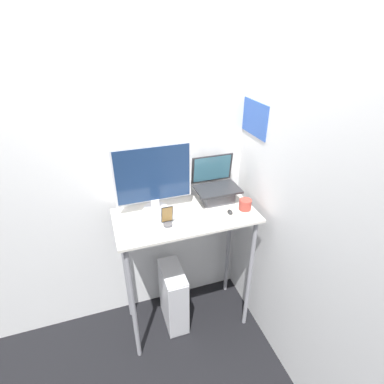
{
  "coord_description": "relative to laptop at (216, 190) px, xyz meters",
  "views": [
    {
      "loc": [
        -0.54,
        -1.49,
        2.34
      ],
      "look_at": [
        0.05,
        0.25,
        1.31
      ],
      "focal_mm": 28.0,
      "sensor_mm": 36.0,
      "label": 1
    }
  ],
  "objects": [
    {
      "name": "ground_plane",
      "position": [
        -0.29,
        -0.38,
        -1.22
      ],
      "size": [
        12.0,
        12.0,
        0.0
      ],
      "primitive_type": "plane",
      "color": "black"
    },
    {
      "name": "wall_back",
      "position": [
        -0.29,
        0.21,
        0.08
      ],
      "size": [
        6.0,
        0.05,
        2.6
      ],
      "color": "silver",
      "rests_on": "ground_plane"
    },
    {
      "name": "wall_side_right",
      "position": [
        0.31,
        -0.38,
        0.08
      ],
      "size": [
        0.06,
        6.0,
        2.6
      ],
      "color": "silver",
      "rests_on": "ground_plane"
    },
    {
      "name": "desk",
      "position": [
        -0.29,
        -0.12,
        -0.29
      ],
      "size": [
        1.04,
        0.51,
        1.13
      ],
      "color": "beige",
      "rests_on": "ground_plane"
    },
    {
      "name": "laptop",
      "position": [
        0.0,
        0.0,
        0.0
      ],
      "size": [
        0.33,
        0.26,
        0.34
      ],
      "color": "#4C4C51",
      "rests_on": "desk"
    },
    {
      "name": "monitor",
      "position": [
        -0.49,
        0.01,
        0.16
      ],
      "size": [
        0.55,
        0.19,
        0.51
      ],
      "color": "silver",
      "rests_on": "desk"
    },
    {
      "name": "keyboard",
      "position": [
        -0.2,
        -0.23,
        -0.08
      ],
      "size": [
        0.31,
        0.09,
        0.02
      ],
      "color": "white",
      "rests_on": "desk"
    },
    {
      "name": "mouse",
      "position": [
        0.02,
        -0.21,
        -0.08
      ],
      "size": [
        0.04,
        0.06,
        0.03
      ],
      "color": "#262626",
      "rests_on": "desk"
    },
    {
      "name": "cell_phone",
      "position": [
        -0.45,
        -0.21,
        -0.04
      ],
      "size": [
        0.08,
        0.06,
        0.15
      ],
      "color": "#4C4C51",
      "rests_on": "desk"
    },
    {
      "name": "computer_tower",
      "position": [
        -0.4,
        -0.1,
        -0.93
      ],
      "size": [
        0.17,
        0.37,
        0.58
      ],
      "color": "silver",
      "rests_on": "ground_plane"
    },
    {
      "name": "mug",
      "position": [
        0.15,
        -0.2,
        -0.05
      ],
      "size": [
        0.09,
        0.09,
        0.08
      ],
      "color": "#9E382D",
      "rests_on": "desk"
    }
  ]
}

